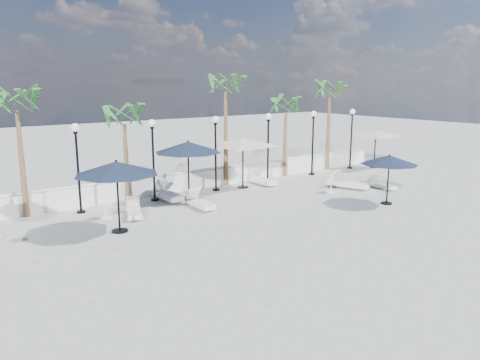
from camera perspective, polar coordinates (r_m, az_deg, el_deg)
ground at (r=19.39m, az=7.93°, el=-4.76°), size 100.00×100.00×0.00m
balustrade at (r=24.97m, az=-4.24°, el=0.19°), size 26.00×0.30×1.01m
lamppost_1 at (r=20.77m, az=-19.24°, el=2.85°), size 0.36×0.36×3.84m
lamppost_2 at (r=22.07m, az=-10.57°, el=3.80°), size 0.36×0.36×3.84m
lamppost_3 at (r=23.81m, az=-3.00°, el=4.57°), size 0.36×0.36×3.84m
lamppost_4 at (r=25.91m, az=3.45°, el=5.16°), size 0.36×0.36×3.84m
lamppost_5 at (r=28.29m, az=8.89°, el=5.61°), size 0.36×0.36×3.84m
lamppost_6 at (r=30.89m, az=13.45°, el=5.94°), size 0.36×0.36×3.84m
palm_0 at (r=20.84m, az=-25.60°, el=8.04°), size 2.60×2.60×5.50m
palm_1 at (r=22.24m, az=-13.95°, el=6.99°), size 2.60×2.60×4.70m
palm_2 at (r=24.96m, az=-1.79°, el=10.96°), size 2.60×2.60×6.10m
palm_3 at (r=27.71m, az=5.59°, el=8.59°), size 2.60×2.60×4.90m
palm_4 at (r=30.29m, az=10.88°, el=10.18°), size 2.60×2.60×5.70m
lounger_1 at (r=20.90m, az=-4.80°, el=-2.80°), size 0.73×1.90×0.70m
lounger_2 at (r=20.03m, az=-12.79°, el=-3.74°), size 1.18×1.88×0.67m
lounger_3 at (r=22.48m, az=-8.81°, el=-1.76°), size 0.74×2.13×0.79m
lounger_4 at (r=25.64m, az=2.65°, el=0.01°), size 0.65×1.97×0.73m
lounger_5 at (r=25.70m, az=16.90°, el=-0.56°), size 0.65×1.69×0.62m
lounger_6 at (r=25.31m, az=13.05°, el=-0.40°), size 1.32×2.22×0.79m
side_table_1 at (r=19.99m, az=-16.02°, el=-3.57°), size 0.59×0.59×0.58m
side_table_2 at (r=24.15m, az=11.03°, el=-0.76°), size 0.55×0.55×0.54m
parasol_navy_left at (r=17.65m, az=-14.83°, el=1.37°), size 3.11×3.11×2.74m
parasol_navy_mid at (r=22.10m, az=-6.36°, el=3.97°), size 3.18×3.18×2.85m
parasol_navy_right at (r=22.22m, az=17.74°, el=2.32°), size 2.59×2.59×2.32m
parasol_cream_sq_a at (r=24.43m, az=0.36°, el=5.09°), size 5.78×5.78×2.84m
parasol_cream_sq_b at (r=31.61m, az=16.24°, el=5.80°), size 5.24×5.24×2.63m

